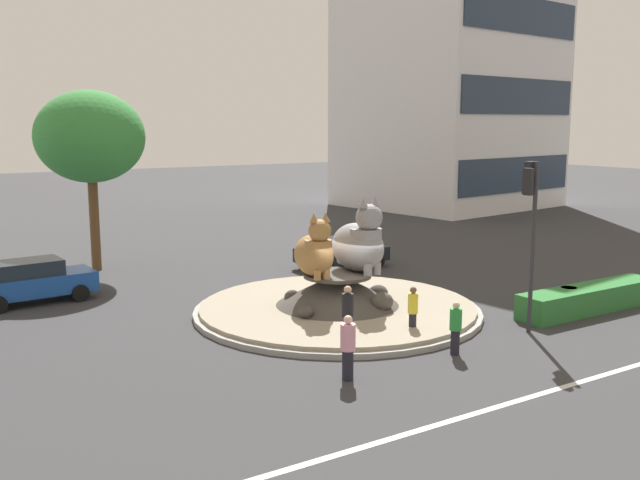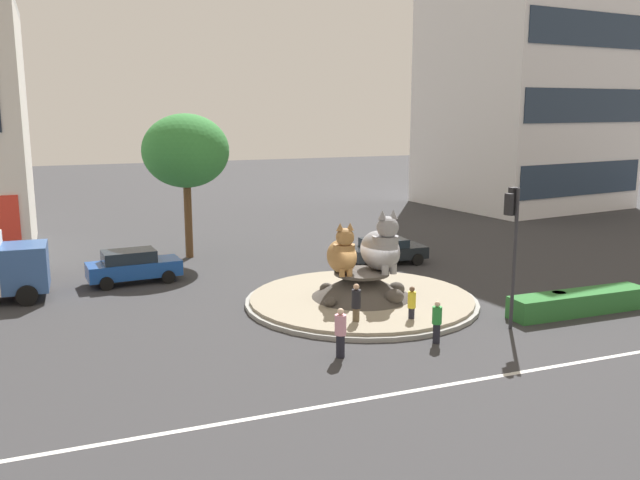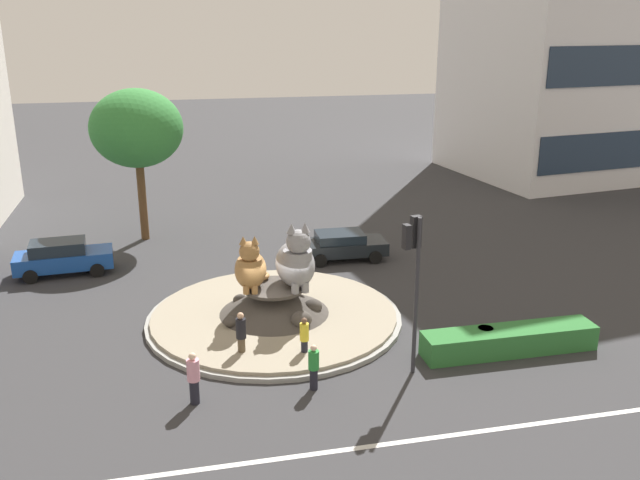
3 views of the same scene
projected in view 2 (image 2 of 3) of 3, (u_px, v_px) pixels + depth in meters
ground_plane at (361, 303)px, 29.38m from camera, size 160.00×160.00×0.00m
lane_centreline at (481, 379)px, 21.21m from camera, size 112.00×0.20×0.01m
roundabout_island at (362, 293)px, 29.29m from camera, size 10.08×10.08×1.43m
cat_statue_tabby at (343, 254)px, 28.70m from camera, size 1.69×2.28×2.25m
cat_statue_grey at (382, 248)px, 29.13m from camera, size 1.64×2.68×2.72m
traffic_light_mast at (513, 227)px, 25.31m from camera, size 0.71×0.62×5.45m
office_tower at (528, 37)px, 56.44m from camera, size 15.81×14.85×28.29m
clipped_hedge_strip at (579, 303)px, 27.93m from camera, size 6.40×1.20×0.90m
broadleaf_tree_behind_island at (186, 151)px, 37.26m from camera, size 4.79×4.79×8.05m
pedestrian_yellow_shirt at (412, 305)px, 26.20m from camera, size 0.32×0.32×1.59m
pedestrian_pink_shirt at (340, 332)px, 22.90m from camera, size 0.40×0.40×1.74m
pedestrian_green_shirt at (437, 321)px, 24.30m from camera, size 0.35×0.35×1.57m
pedestrian_black_shirt at (356, 305)px, 25.86m from camera, size 0.36×0.36×1.79m
sedan_on_far_lane at (133, 266)px, 32.68m from camera, size 4.50×2.21×1.62m
hatchback_near_shophouse at (386, 250)px, 36.69m from camera, size 4.20×2.20×1.40m
litter_bin at (558, 303)px, 27.89m from camera, size 0.56×0.56×0.90m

